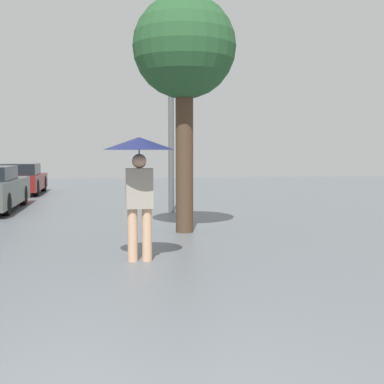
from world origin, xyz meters
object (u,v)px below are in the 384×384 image
at_px(pedestrian, 139,162).
at_px(street_lamp, 171,131).
at_px(parked_car_farthest, 20,180).
at_px(tree, 184,51).

distance_m(pedestrian, street_lamp, 6.57).
xyz_separation_m(pedestrian, parked_car_farthest, (-3.80, 13.42, -0.92)).
xyz_separation_m(pedestrian, street_lamp, (1.24, 6.41, 0.71)).
bearing_deg(parked_car_farthest, tree, -65.46).
bearing_deg(tree, pedestrian, -111.28).
bearing_deg(pedestrian, parked_car_farthest, 105.80).
height_order(tree, street_lamp, tree).
distance_m(pedestrian, parked_car_farthest, 13.97).
distance_m(parked_car_farthest, street_lamp, 8.78).
bearing_deg(street_lamp, parked_car_farthest, 125.70).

